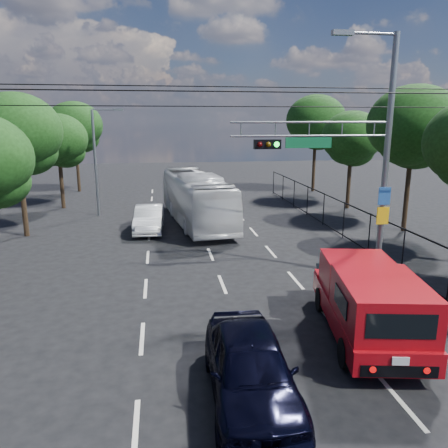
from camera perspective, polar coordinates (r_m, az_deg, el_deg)
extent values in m
plane|color=black|center=(10.52, 6.64, -23.62)|extent=(120.00, 120.00, 0.00)
cube|color=beige|center=(10.27, -11.46, -24.81)|extent=(0.12, 2.00, 0.01)
cube|color=beige|center=(13.65, -10.65, -14.41)|extent=(0.12, 2.00, 0.01)
cube|color=beige|center=(17.29, -10.21, -8.26)|extent=(0.12, 2.00, 0.01)
cube|color=beige|center=(21.06, -9.93, -4.27)|extent=(0.12, 2.00, 0.01)
cube|color=beige|center=(24.90, -9.74, -1.50)|extent=(0.12, 2.00, 0.01)
cube|color=beige|center=(28.79, -9.60, 0.52)|extent=(0.12, 2.00, 0.01)
cube|color=beige|center=(32.70, -9.49, 2.06)|extent=(0.12, 2.00, 0.01)
cube|color=beige|center=(36.64, -9.41, 3.27)|extent=(0.12, 2.00, 0.01)
cube|color=beige|center=(40.58, -9.34, 4.25)|extent=(0.12, 2.00, 0.01)
cube|color=beige|center=(10.51, 6.64, -23.60)|extent=(0.12, 2.00, 0.01)
cube|color=beige|center=(13.83, 2.24, -13.78)|extent=(0.12, 2.00, 0.01)
cube|color=beige|center=(17.43, -0.22, -7.85)|extent=(0.12, 2.00, 0.01)
cube|color=beige|center=(21.18, -1.78, -3.97)|extent=(0.12, 2.00, 0.01)
cube|color=beige|center=(25.00, -2.85, -1.26)|extent=(0.12, 2.00, 0.01)
cube|color=beige|center=(28.88, -3.64, 0.72)|extent=(0.12, 2.00, 0.01)
cube|color=beige|center=(32.78, -4.24, 2.23)|extent=(0.12, 2.00, 0.01)
cube|color=beige|center=(36.70, -4.72, 3.42)|extent=(0.12, 2.00, 0.01)
cube|color=beige|center=(40.64, -5.10, 4.38)|extent=(0.12, 2.00, 0.01)
cube|color=beige|center=(11.55, 22.20, -20.82)|extent=(0.12, 2.00, 0.01)
cube|color=beige|center=(14.63, 14.15, -12.60)|extent=(0.12, 2.00, 0.01)
cube|color=beige|center=(18.08, 9.31, -7.24)|extent=(0.12, 2.00, 0.01)
cube|color=beige|center=(21.71, 6.13, -3.60)|extent=(0.12, 2.00, 0.01)
cube|color=beige|center=(25.46, 3.88, -1.01)|extent=(0.12, 2.00, 0.01)
cube|color=beige|center=(29.27, 2.22, 0.91)|extent=(0.12, 2.00, 0.01)
cube|color=beige|center=(33.13, 0.94, 2.39)|extent=(0.12, 2.00, 0.01)
cube|color=beige|center=(37.01, -0.07, 3.55)|extent=(0.12, 2.00, 0.01)
cube|color=beige|center=(40.92, -0.89, 4.50)|extent=(0.12, 2.00, 0.01)
cylinder|color=slate|center=(18.41, 20.41, 7.67)|extent=(0.24, 0.24, 9.50)
cylinder|color=slate|center=(18.15, 18.69, 22.50)|extent=(2.00, 0.10, 0.10)
cube|color=slate|center=(17.71, 15.25, 22.97)|extent=(0.80, 0.25, 0.18)
cylinder|color=slate|center=(17.07, 11.43, 12.90)|extent=(6.20, 0.08, 0.08)
cylinder|color=slate|center=(17.08, 11.35, 11.22)|extent=(6.20, 0.08, 0.08)
cube|color=black|center=(16.60, 5.68, 10.32)|extent=(1.00, 0.28, 0.35)
sphere|color=#3F0505|center=(16.38, 4.70, 10.30)|extent=(0.20, 0.20, 0.20)
sphere|color=#4C3805|center=(16.46, 5.81, 10.30)|extent=(0.20, 0.20, 0.20)
sphere|color=#0CE533|center=(16.54, 6.90, 10.28)|extent=(0.20, 0.20, 0.20)
cube|color=#0D5D32|center=(17.06, 10.99, 10.40)|extent=(1.80, 0.05, 0.40)
cube|color=#2253A2|center=(18.45, 20.22, 3.46)|extent=(0.50, 0.04, 0.70)
cube|color=#FFB80D|center=(18.59, 20.03, 1.03)|extent=(0.50, 0.04, 0.70)
cylinder|color=slate|center=(18.07, 19.03, 11.67)|extent=(0.05, 0.05, 0.50)
cylinder|color=slate|center=(17.51, 15.17, 11.89)|extent=(0.05, 0.05, 0.50)
cylinder|color=slate|center=(17.04, 11.07, 12.07)|extent=(0.05, 0.05, 0.50)
cylinder|color=slate|center=(16.66, 6.75, 12.20)|extent=(0.05, 0.05, 0.50)
cylinder|color=slate|center=(16.37, 2.25, 12.26)|extent=(0.05, 0.05, 0.50)
cylinder|color=slate|center=(30.50, -16.44, 7.53)|extent=(0.18, 0.18, 7.00)
cylinder|color=slate|center=(30.28, -15.34, 14.21)|extent=(1.60, 0.09, 0.09)
cube|color=slate|center=(30.19, -13.60, 14.31)|extent=(0.60, 0.22, 0.15)
cylinder|color=black|center=(14.30, 0.96, 16.92)|extent=(22.00, 0.04, 0.04)
cylinder|color=black|center=(17.78, -0.97, 17.52)|extent=(22.00, 0.04, 0.04)
cylinder|color=black|center=(19.23, -1.57, 15.11)|extent=(22.00, 0.04, 0.04)
cube|color=black|center=(22.82, 17.51, 1.72)|extent=(0.04, 34.00, 0.06)
cube|color=black|center=(23.24, 17.20, -2.63)|extent=(0.04, 34.00, 0.06)
cylinder|color=black|center=(19.63, 22.35, -3.37)|extent=(0.06, 0.06, 2.00)
cylinder|color=black|center=(22.16, 18.45, -1.21)|extent=(0.06, 0.06, 2.00)
cylinder|color=black|center=(24.79, 15.36, 0.51)|extent=(0.06, 0.06, 2.00)
cylinder|color=black|center=(27.49, 12.88, 1.88)|extent=(0.06, 0.06, 2.00)
cylinder|color=black|center=(30.26, 10.84, 3.01)|extent=(0.06, 0.06, 2.00)
cylinder|color=black|center=(33.06, 9.14, 3.95)|extent=(0.06, 0.06, 2.00)
cylinder|color=black|center=(35.89, 7.71, 4.73)|extent=(0.06, 0.06, 2.00)
cylinder|color=black|center=(38.75, 6.48, 5.40)|extent=(0.06, 0.06, 2.00)
cylinder|color=black|center=(27.35, 22.81, 4.05)|extent=(0.28, 0.28, 4.76)
ellipsoid|color=black|center=(27.06, 23.53, 11.88)|extent=(5.10, 5.10, 4.33)
ellipsoid|color=black|center=(27.56, 23.69, 9.39)|extent=(3.40, 3.40, 2.72)
ellipsoid|color=black|center=(26.74, 22.91, 9.74)|extent=(3.23, 3.23, 2.58)
cylinder|color=black|center=(33.35, 15.99, 5.45)|extent=(0.28, 0.28, 4.03)
ellipsoid|color=black|center=(33.09, 16.35, 10.88)|extent=(4.32, 4.32, 3.67)
ellipsoid|color=black|center=(33.58, 16.65, 9.17)|extent=(2.88, 2.88, 2.30)
ellipsoid|color=black|center=(32.80, 15.83, 9.39)|extent=(2.74, 2.74, 2.19)
cylinder|color=black|center=(40.73, 11.67, 7.67)|extent=(0.28, 0.28, 4.93)
ellipsoid|color=black|center=(40.55, 11.93, 13.12)|extent=(5.28, 5.28, 4.49)
ellipsoid|color=black|center=(40.99, 12.24, 11.38)|extent=(3.52, 3.52, 2.82)
ellipsoid|color=black|center=(40.26, 11.48, 11.64)|extent=(3.34, 3.34, 2.68)
cylinder|color=black|center=(26.49, -24.79, 3.29)|extent=(0.28, 0.28, 4.48)
ellipsoid|color=black|center=(26.18, -25.55, 10.88)|extent=(4.80, 4.80, 4.08)
ellipsoid|color=black|center=(26.40, -24.28, 8.57)|extent=(3.20, 3.20, 2.56)
ellipsoid|color=black|center=(26.13, -26.20, 8.70)|extent=(3.04, 3.04, 2.43)
cylinder|color=black|center=(34.11, -20.45, 5.19)|extent=(0.28, 0.28, 3.92)
ellipsoid|color=black|center=(33.85, -20.88, 10.35)|extent=(4.20, 4.20, 3.57)
ellipsoid|color=black|center=(34.12, -19.97, 8.79)|extent=(2.80, 2.80, 2.24)
ellipsoid|color=black|center=(33.77, -21.42, 8.87)|extent=(2.66, 2.66, 2.13)
cylinder|color=black|center=(41.91, -18.57, 7.18)|extent=(0.28, 0.28, 4.59)
ellipsoid|color=black|center=(41.72, -18.95, 12.10)|extent=(4.92, 4.92, 4.18)
ellipsoid|color=black|center=(41.98, -18.21, 10.59)|extent=(3.28, 3.28, 2.62)
ellipsoid|color=black|center=(41.61, -19.37, 10.71)|extent=(3.12, 3.12, 2.49)
cylinder|color=black|center=(15.37, 12.62, -9.60)|extent=(0.44, 0.84, 0.80)
cylinder|color=black|center=(15.84, 19.60, -9.37)|extent=(0.44, 0.84, 0.80)
cylinder|color=black|center=(12.28, 15.68, -15.98)|extent=(0.44, 0.84, 0.80)
cylinder|color=black|center=(12.86, 24.39, -15.30)|extent=(0.44, 0.84, 0.80)
cube|color=#95080F|center=(13.90, 18.01, -11.11)|extent=(3.16, 5.99, 0.64)
cube|color=#95080F|center=(16.16, 15.58, -7.11)|extent=(2.18, 1.00, 0.63)
cube|color=black|center=(16.34, 15.39, -5.80)|extent=(1.99, 0.80, 0.35)
cube|color=#95080F|center=(14.77, 16.87, -6.10)|extent=(2.33, 2.11, 1.08)
cube|color=black|center=(13.98, 17.76, -7.03)|extent=(1.74, 0.38, 0.63)
cube|color=#95080F|center=(12.45, 19.88, -9.63)|extent=(2.61, 3.24, 1.19)
cube|color=black|center=(12.81, 24.50, -9.25)|extent=(0.29, 1.35, 0.51)
cube|color=black|center=(12.16, 15.02, -9.67)|extent=(0.29, 1.35, 0.51)
cube|color=black|center=(11.21, 22.13, -12.27)|extent=(1.63, 0.35, 0.63)
cube|color=black|center=(11.59, 21.88, -17.40)|extent=(1.81, 0.42, 0.30)
cube|color=silver|center=(11.41, 22.08, -16.28)|extent=(0.40, 0.11, 0.20)
imported|color=black|center=(10.50, 3.48, -18.23)|extent=(2.10, 4.85, 1.63)
imported|color=silver|center=(27.50, -3.67, 3.39)|extent=(3.97, 11.45, 3.12)
imported|color=white|center=(25.81, -9.76, 0.69)|extent=(1.76, 4.54, 1.47)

